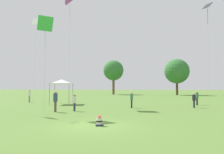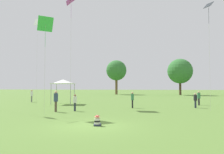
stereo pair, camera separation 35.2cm
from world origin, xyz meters
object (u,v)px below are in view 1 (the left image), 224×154
at_px(person_standing_6, 55,99).
at_px(kite_1, 70,2).
at_px(person_standing_3, 75,101).
at_px(distant_tree_2, 177,71).
at_px(person_standing_2, 197,97).
at_px(distant_tree_1, 113,71).
at_px(person_standing_4, 29,95).
at_px(seated_toddler, 99,121).
at_px(person_standing_5, 132,98).
at_px(kite_2, 208,11).
at_px(kite_5, 45,25).
at_px(person_standing_1, 194,99).
at_px(canopy_tent, 62,82).
at_px(kite_0, 35,24).

relative_size(person_standing_6, kite_1, 0.14).
xyz_separation_m(person_standing_3, distant_tree_2, (14.80, 41.22, 5.45)).
distance_m(person_standing_2, distant_tree_1, 38.51).
relative_size(person_standing_4, person_standing_6, 0.95).
height_order(person_standing_2, kite_1, kite_1).
height_order(kite_1, distant_tree_1, kite_1).
height_order(seated_toddler, person_standing_6, person_standing_6).
relative_size(person_standing_5, distant_tree_2, 0.17).
height_order(kite_2, distant_tree_1, kite_2).
bearing_deg(person_standing_6, person_standing_4, -102.09).
bearing_deg(kite_5, person_standing_3, -112.20).
bearing_deg(person_standing_1, person_standing_6, -105.75).
relative_size(person_standing_6, distant_tree_2, 0.19).
relative_size(person_standing_4, distant_tree_2, 0.18).
bearing_deg(distant_tree_2, kite_1, -116.08).
height_order(canopy_tent, kite_0, kite_0).
bearing_deg(kite_0, canopy_tent, 20.46).
relative_size(person_standing_2, person_standing_4, 0.95).
relative_size(person_standing_2, kite_5, 0.21).
bearing_deg(canopy_tent, kite_1, -46.12).
bearing_deg(person_standing_2, distant_tree_1, 1.66).
distance_m(person_standing_5, kite_0, 20.28).
height_order(person_standing_5, distant_tree_1, distant_tree_1).
bearing_deg(kite_2, person_standing_4, -101.33).
height_order(person_standing_6, kite_2, kite_2).
bearing_deg(kite_5, kite_0, -53.11).
bearing_deg(kite_0, seated_toddler, 3.07).
bearing_deg(person_standing_1, seated_toddler, -72.98).
distance_m(person_standing_5, kite_1, 13.80).
xyz_separation_m(seated_toddler, kite_1, (-6.31, 12.62, 12.18)).
distance_m(kite_2, distant_tree_1, 43.87).
relative_size(kite_1, kite_2, 1.31).
bearing_deg(person_standing_1, kite_0, -147.55).
bearing_deg(distant_tree_2, kite_5, -110.34).
bearing_deg(kite_0, person_standing_1, 38.82).
bearing_deg(person_standing_5, kite_0, 122.23).
bearing_deg(person_standing_5, distant_tree_2, 45.43).
height_order(person_standing_2, person_standing_3, person_standing_2).
xyz_separation_m(person_standing_6, kite_1, (-1.11, 6.59, 11.32)).
xyz_separation_m(canopy_tent, distant_tree_2, (18.95, 33.85, 3.53)).
bearing_deg(kite_5, distant_tree_1, -82.50).
bearing_deg(distant_tree_2, kite_0, -130.33).
xyz_separation_m(person_standing_1, kite_0, (-21.62, 6.78, 10.93)).
bearing_deg(person_standing_1, person_standing_4, -143.13).
xyz_separation_m(person_standing_2, person_standing_6, (-13.92, -9.22, 0.11)).
bearing_deg(person_standing_1, kite_5, -99.01).
height_order(canopy_tent, distant_tree_1, distant_tree_1).
bearing_deg(person_standing_3, person_standing_5, -141.60).
bearing_deg(canopy_tent, person_standing_3, -60.62).
distance_m(seated_toddler, kite_2, 15.21).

